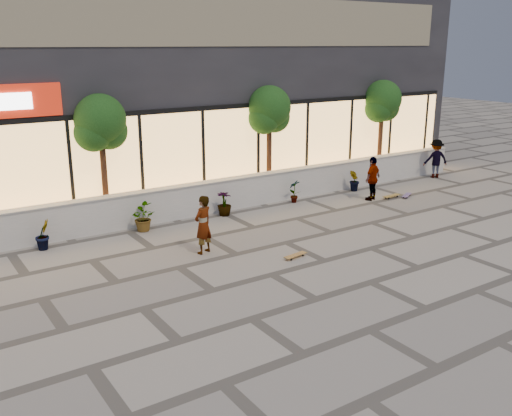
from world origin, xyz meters
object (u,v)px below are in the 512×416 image
tree_mideast (269,112)px  skater_right_near (373,179)px  tree_midwest (101,126)px  skateboard_right_near (392,196)px  skateboard_center (295,255)px  skater_center (203,225)px  tree_east (382,104)px  skateboard_right_far (407,195)px  skater_right_far (436,159)px

tree_mideast → skater_right_near: (2.65, -2.50, -2.21)m
tree_midwest → skater_right_near: size_ratio=2.54×
skateboard_right_near → tree_mideast: bearing=138.3°
skateboard_center → skateboard_right_near: skateboard_right_near is taller
skater_center → tree_east: bearing=179.3°
tree_mideast → skateboard_right_far: 5.74m
skater_center → skater_right_far: bearing=170.2°
skater_center → skateboard_right_near: 8.35m
skateboard_right_near → skater_right_far: bearing=14.9°
skateboard_center → skateboard_right_far: 7.45m
tree_east → skateboard_right_far: bearing=-117.2°
tree_midwest → skateboard_right_far: 10.82m
tree_east → skater_right_far: (1.80, -1.40, -2.20)m
skater_right_near → skateboard_center: size_ratio=2.17×
skateboard_right_near → skateboard_right_far: (0.55, -0.22, -0.01)m
tree_mideast → tree_midwest: bearing=180.0°
skater_center → tree_mideast: bearing=-162.3°
skater_right_near → skateboard_center: bearing=10.1°
tree_midwest → tree_east: same height
skater_right_near → tree_east: bearing=-156.4°
skateboard_center → skater_right_near: bearing=19.5°
tree_midwest → skateboard_center: bearing=-61.3°
tree_east → tree_mideast: bearing=180.0°
skater_center → skateboard_center: bearing=116.5°
tree_midwest → skateboard_right_near: bearing=-15.9°
skater_right_far → tree_east: bearing=-14.3°
tree_east → tree_midwest: bearing=180.0°
skater_right_far → skateboard_right_near: bearing=42.2°
tree_midwest → tree_mideast: 6.00m
skater_right_near → skateboard_right_far: skater_right_near is taller
skateboard_center → skateboard_right_near: bearing=15.1°
skateboard_right_far → skateboard_right_near: bearing=130.5°
tree_mideast → skateboard_center: tree_mideast is taller
skateboard_right_near → skater_right_near: bearing=162.7°
skateboard_right_far → tree_mideast: bearing=116.1°
skateboard_center → tree_midwest: bearing=110.4°
skater_center → skateboard_right_far: size_ratio=2.22×
skater_center → skateboard_right_far: bearing=164.9°
tree_mideast → skateboard_center: bearing=-118.6°
skater_right_far → skater_center: bearing=35.2°
tree_east → skater_center: size_ratio=2.52×
tree_midwest → skater_center: (1.22, -3.87, -2.21)m
tree_east → skateboard_center: tree_east is taller
tree_mideast → skateboard_center: (-2.99, -5.49, -2.92)m
skateboard_right_far → skater_center: bearing=158.4°
skater_right_far → skateboard_center: (-10.29, -4.09, -0.71)m
tree_midwest → skateboard_center: size_ratio=5.50×
tree_east → skater_right_near: tree_east is taller
skater_right_near → skateboard_right_far: bearing=145.3°
tree_east → skateboard_right_near: (-2.05, -2.70, -2.91)m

